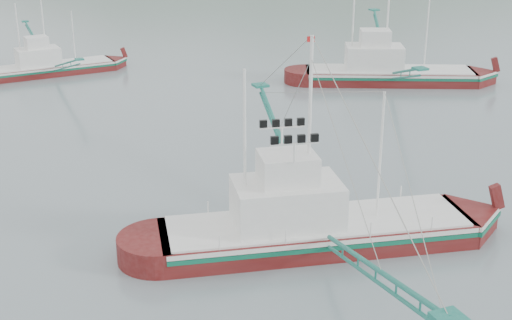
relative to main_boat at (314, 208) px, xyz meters
name	(u,v)px	position (x,y,z in m)	size (l,w,h in m)	color
ground	(305,264)	(-1.22, -1.58, -2.02)	(1200.00, 1200.00, 0.00)	slate
main_boat	(314,208)	(0.00, 0.00, 0.00)	(16.00, 27.74, 11.36)	#510E0D
bg_boat_right	(390,58)	(21.33, 26.44, 0.29)	(15.84, 26.50, 11.33)	#510E0D
bg_boat_far	(49,62)	(-7.15, 42.04, -0.77)	(12.11, 21.42, 8.69)	#510E0D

